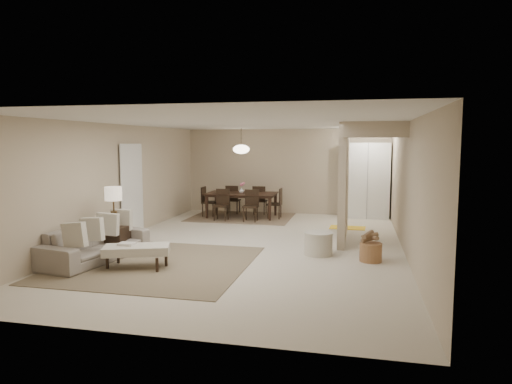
% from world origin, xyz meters
% --- Properties ---
extents(floor, '(9.00, 9.00, 0.00)m').
position_xyz_m(floor, '(0.00, 0.00, 0.00)').
color(floor, beige).
rests_on(floor, ground).
extents(ceiling, '(9.00, 9.00, 0.00)m').
position_xyz_m(ceiling, '(0.00, 0.00, 2.50)').
color(ceiling, white).
rests_on(ceiling, back_wall).
extents(back_wall, '(6.00, 0.00, 6.00)m').
position_xyz_m(back_wall, '(0.00, 4.50, 1.25)').
color(back_wall, '#C1AE92').
rests_on(back_wall, floor).
extents(left_wall, '(0.00, 9.00, 9.00)m').
position_xyz_m(left_wall, '(-3.00, 0.00, 1.25)').
color(left_wall, '#C1AE92').
rests_on(left_wall, floor).
extents(right_wall, '(0.00, 9.00, 9.00)m').
position_xyz_m(right_wall, '(3.00, 0.00, 1.25)').
color(right_wall, '#C1AE92').
rests_on(right_wall, floor).
extents(partition, '(0.15, 2.50, 2.50)m').
position_xyz_m(partition, '(1.80, 1.25, 1.25)').
color(partition, '#C1AE92').
rests_on(partition, floor).
extents(doorway, '(0.04, 0.90, 2.04)m').
position_xyz_m(doorway, '(-2.97, 0.60, 1.02)').
color(doorway, black).
rests_on(doorway, floor).
extents(pantry_cabinet, '(1.20, 0.55, 2.10)m').
position_xyz_m(pantry_cabinet, '(2.35, 4.15, 1.05)').
color(pantry_cabinet, white).
rests_on(pantry_cabinet, floor).
extents(flush_light, '(0.44, 0.44, 0.05)m').
position_xyz_m(flush_light, '(2.30, 3.20, 2.46)').
color(flush_light, white).
rests_on(flush_light, ceiling).
extents(living_rug, '(3.20, 3.20, 0.01)m').
position_xyz_m(living_rug, '(-1.30, -1.73, 0.01)').
color(living_rug, brown).
rests_on(living_rug, floor).
extents(sofa, '(2.22, 1.16, 0.62)m').
position_xyz_m(sofa, '(-2.45, -1.73, 0.31)').
color(sofa, gray).
rests_on(sofa, floor).
extents(ottoman_bench, '(1.18, 0.83, 0.39)m').
position_xyz_m(ottoman_bench, '(-1.50, -2.03, 0.31)').
color(ottoman_bench, beige).
rests_on(ottoman_bench, living_rug).
extents(side_table, '(0.47, 0.47, 0.52)m').
position_xyz_m(side_table, '(-2.40, -1.17, 0.26)').
color(side_table, black).
rests_on(side_table, floor).
extents(table_lamp, '(0.32, 0.32, 0.76)m').
position_xyz_m(table_lamp, '(-2.40, -1.17, 1.08)').
color(table_lamp, '#4D3921').
rests_on(table_lamp, side_table).
extents(round_pouf, '(0.55, 0.55, 0.43)m').
position_xyz_m(round_pouf, '(1.40, -0.43, 0.21)').
color(round_pouf, beige).
rests_on(round_pouf, floor).
extents(wicker_basket, '(0.45, 0.45, 0.33)m').
position_xyz_m(wicker_basket, '(2.35, -0.72, 0.17)').
color(wicker_basket, '#8E5F39').
rests_on(wicker_basket, floor).
extents(dining_rug, '(2.80, 2.10, 0.01)m').
position_xyz_m(dining_rug, '(-1.09, 3.42, 0.01)').
color(dining_rug, brown).
rests_on(dining_rug, floor).
extents(dining_table, '(1.99, 1.12, 0.69)m').
position_xyz_m(dining_table, '(-1.09, 3.42, 0.35)').
color(dining_table, black).
rests_on(dining_table, dining_rug).
extents(dining_chairs, '(2.28, 1.65, 0.85)m').
position_xyz_m(dining_chairs, '(-1.09, 3.42, 0.42)').
color(dining_chairs, black).
rests_on(dining_chairs, dining_rug).
extents(vase, '(0.14, 0.14, 0.14)m').
position_xyz_m(vase, '(-1.09, 3.42, 0.77)').
color(vase, white).
rests_on(vase, dining_table).
extents(yellow_mat, '(0.89, 0.57, 0.01)m').
position_xyz_m(yellow_mat, '(1.87, 2.46, 0.01)').
color(yellow_mat, yellow).
rests_on(yellow_mat, floor).
extents(pendant_light, '(0.46, 0.46, 0.71)m').
position_xyz_m(pendant_light, '(-1.09, 3.42, 1.92)').
color(pendant_light, '#4D3921').
rests_on(pendant_light, ceiling).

